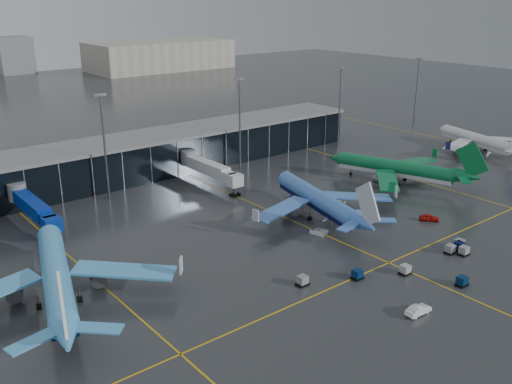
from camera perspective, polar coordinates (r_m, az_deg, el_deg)
ground at (r=111.27m, az=3.83°, el=-5.84°), size 600.00×600.00×0.00m
terminal_pier at (r=157.70m, az=-11.55°, el=3.54°), size 142.00×17.00×10.70m
jet_bridges at (r=128.67m, az=-21.35°, el=-1.44°), size 94.00×27.50×7.20m
flood_masts at (r=147.79m, az=-7.85°, el=6.06°), size 203.00×0.50×25.50m
distant_hangars at (r=365.65m, az=-20.15°, el=12.12°), size 260.00×71.00×22.00m
taxi_lines at (r=124.62m, az=3.93°, el=-3.00°), size 220.00×120.00×0.02m
airliner_arkefly at (r=96.75m, az=-19.55°, el=-6.44°), size 51.47×55.20×14.02m
airliner_klm_near at (r=126.50m, az=6.15°, el=0.36°), size 45.68×49.34×12.78m
airliner_aer_lingus at (r=152.51m, az=13.80°, el=3.22°), size 48.13×51.31×12.83m
airliner_ba at (r=192.58m, az=21.23°, el=5.57°), size 41.63×44.94×11.62m
baggage_carts at (r=109.25m, az=16.27°, el=-6.69°), size 36.55×18.72×1.70m
mobile_airstair at (r=118.85m, az=6.31°, el=-3.82°), size 3.03×3.70×3.45m
service_van_red at (r=130.36m, az=16.94°, el=-2.47°), size 4.04×4.36×1.45m
service_van_white at (r=93.56m, az=15.93°, el=-11.27°), size 4.74×1.86×1.54m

